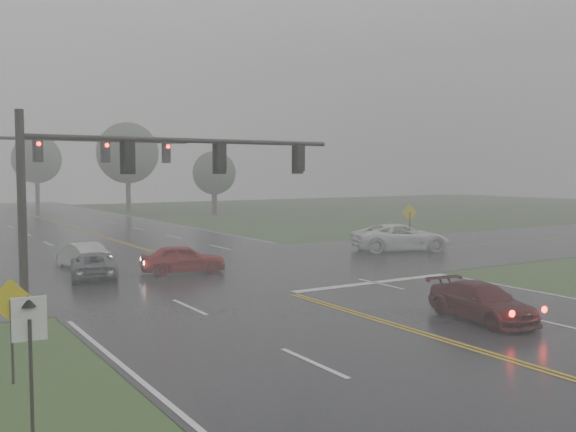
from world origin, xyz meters
TOP-DOWN VIEW (x-y plane):
  - main_road at (0.00, 20.00)m, footprint 18.00×160.00m
  - cross_street at (0.00, 22.00)m, footprint 120.00×14.00m
  - stop_bar at (4.50, 14.40)m, footprint 8.50×0.50m
  - sedan_maroon at (2.90, 6.96)m, footprint 2.17×4.36m
  - sedan_red at (-1.63, 21.41)m, footprint 4.35×2.56m
  - sedan_silver at (-5.39, 25.83)m, footprint 2.02×4.15m
  - car_grey at (-5.70, 22.32)m, footprint 2.89×4.63m
  - pickup_white at (13.18, 22.34)m, footprint 6.62×4.63m
  - signal_gantry_near at (-6.78, 13.36)m, footprint 11.31×0.30m
  - signal_gantry_far at (-6.28, 30.67)m, footprint 12.86×0.39m
  - sign_diamond_west at (-11.31, 8.43)m, footprint 1.03×0.11m
  - sign_arrow_white at (-11.56, 4.66)m, footprint 0.60×0.11m
  - sign_diamond_east at (15.16, 23.73)m, footprint 1.18×0.16m
  - tree_ne_a at (11.07, 68.73)m, footprint 7.39×7.39m
  - tree_e_near at (17.70, 58.54)m, footprint 4.92×4.92m
  - tree_n_far at (4.44, 89.04)m, footprint 6.85×6.85m

SIDE VIEW (x-z plane):
  - main_road at x=0.00m, z-range -0.01..0.01m
  - cross_street at x=0.00m, z-range -0.01..0.01m
  - stop_bar at x=4.50m, z-range 0.00..0.00m
  - sedan_maroon at x=2.90m, z-range -0.61..0.61m
  - sedan_red at x=-1.63m, z-range -0.70..0.70m
  - sedan_silver at x=-5.39m, z-range -0.65..0.65m
  - car_grey at x=-5.70m, z-range -0.60..0.60m
  - pickup_white at x=13.18m, z-range -0.84..0.84m
  - sign_diamond_west at x=-11.31m, z-range 0.43..2.91m
  - sign_arrow_white at x=-11.56m, z-range 0.54..3.24m
  - sign_diamond_east at x=15.16m, z-range 0.49..3.33m
  - tree_e_near at x=17.70m, z-range 1.12..8.34m
  - signal_gantry_near at x=-6.78m, z-range 1.35..8.16m
  - signal_gantry_far at x=-6.28m, z-range 1.53..9.20m
  - tree_n_far at x=4.44m, z-range 1.58..11.64m
  - tree_ne_a at x=11.07m, z-range 1.72..12.57m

